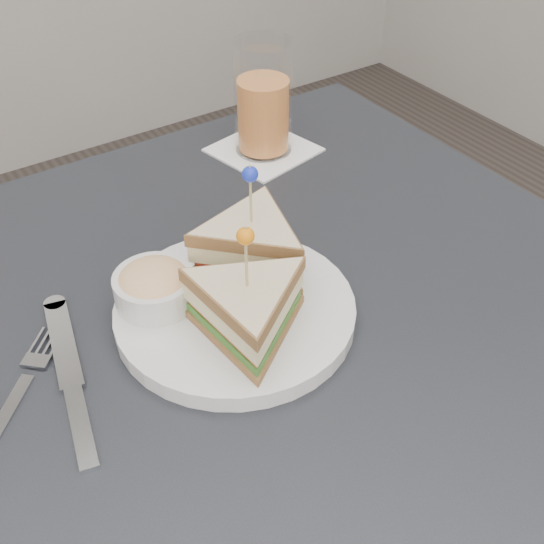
{
  "coord_description": "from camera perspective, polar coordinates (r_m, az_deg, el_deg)",
  "views": [
    {
      "loc": [
        -0.27,
        -0.41,
        1.22
      ],
      "look_at": [
        0.01,
        0.01,
        0.8
      ],
      "focal_mm": 45.0,
      "sensor_mm": 36.0,
      "label": 1
    }
  ],
  "objects": [
    {
      "name": "table",
      "position": [
        0.74,
        -0.22,
        -8.25
      ],
      "size": [
        0.8,
        0.8,
        0.75
      ],
      "color": "black",
      "rests_on": "ground"
    },
    {
      "name": "plate_meal",
      "position": [
        0.66,
        -2.93,
        -1.04
      ],
      "size": [
        0.27,
        0.27,
        0.14
      ],
      "rotation": [
        0.0,
        0.0,
        0.09
      ],
      "color": "silver",
      "rests_on": "table"
    },
    {
      "name": "cutlery_fork",
      "position": [
        0.66,
        -20.31,
        -9.2
      ],
      "size": [
        0.13,
        0.14,
        0.0
      ],
      "rotation": [
        0.0,
        0.0,
        -0.75
      ],
      "color": "#B7BBC3",
      "rests_on": "table"
    },
    {
      "name": "cutlery_knife",
      "position": [
        0.65,
        -16.46,
        -8.7
      ],
      "size": [
        0.07,
        0.22,
        0.01
      ],
      "rotation": [
        0.0,
        0.0,
        -0.22
      ],
      "color": "silver",
      "rests_on": "table"
    },
    {
      "name": "drink_set",
      "position": [
        0.92,
        -0.74,
        13.81
      ],
      "size": [
        0.14,
        0.14,
        0.15
      ],
      "rotation": [
        0.0,
        0.0,
        0.21
      ],
      "color": "white",
      "rests_on": "table"
    }
  ]
}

